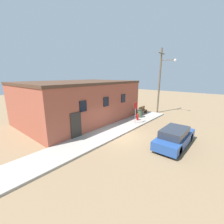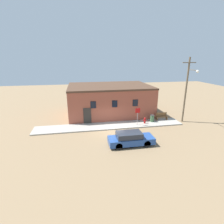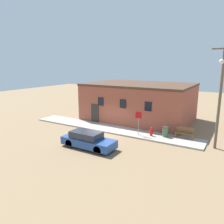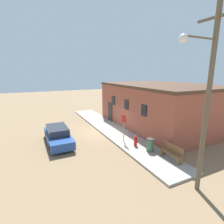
% 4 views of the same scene
% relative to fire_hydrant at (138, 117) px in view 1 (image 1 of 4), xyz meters
% --- Properties ---
extents(ground_plane, '(80.00, 80.00, 0.00)m').
position_rel_fire_hydrant_xyz_m(ground_plane, '(-4.56, -1.15, -0.53)').
color(ground_plane, '#846B4C').
extents(sidewalk, '(18.62, 2.53, 0.14)m').
position_rel_fire_hydrant_xyz_m(sidewalk, '(-4.56, 0.12, -0.46)').
color(sidewalk, '#9E998E').
rests_on(sidewalk, ground).
extents(brick_building, '(12.09, 8.38, 4.41)m').
position_rel_fire_hydrant_xyz_m(brick_building, '(-3.73, 5.51, 1.68)').
color(brick_building, '#9E4C38').
rests_on(brick_building, ground).
extents(fire_hydrant, '(0.50, 0.24, 0.78)m').
position_rel_fire_hydrant_xyz_m(fire_hydrant, '(0.00, 0.00, 0.00)').
color(fire_hydrant, red).
rests_on(fire_hydrant, sidewalk).
extents(stop_sign, '(0.61, 0.06, 2.21)m').
position_rel_fire_hydrant_xyz_m(stop_sign, '(-1.15, -0.39, 1.14)').
color(stop_sign, gray).
rests_on(stop_sign, sidewalk).
extents(bench, '(1.54, 0.44, 0.97)m').
position_rel_fire_hydrant_xyz_m(bench, '(2.79, 0.93, 0.08)').
color(bench, brown).
rests_on(bench, sidewalk).
extents(trash_bin, '(0.55, 0.55, 0.92)m').
position_rel_fire_hydrant_xyz_m(trash_bin, '(1.20, 0.43, 0.07)').
color(trash_bin, '#426642').
rests_on(trash_bin, sidewalk).
extents(utility_pole, '(1.80, 2.04, 8.43)m').
position_rel_fire_hydrant_xyz_m(utility_pole, '(5.40, -0.11, 4.07)').
color(utility_pole, brown).
rests_on(utility_pole, ground).
extents(parked_car, '(4.50, 1.70, 1.35)m').
position_rel_fire_hydrant_xyz_m(parked_car, '(-3.42, -5.14, 0.12)').
color(parked_car, black).
rests_on(parked_car, ground).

